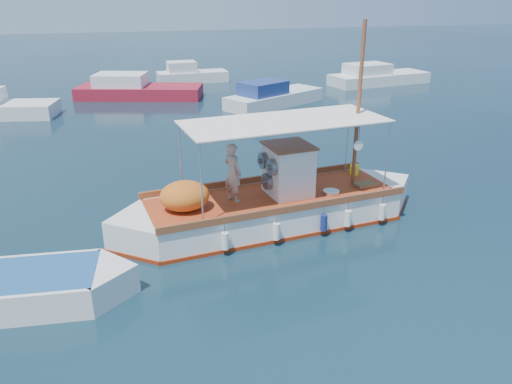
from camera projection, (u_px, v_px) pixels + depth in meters
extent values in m
plane|color=black|center=(274.00, 231.00, 15.11)|extent=(160.00, 160.00, 0.00)
cube|color=white|center=(272.00, 212.00, 15.48)|extent=(7.84, 3.35, 1.12)
cube|color=white|center=(150.00, 233.00, 14.16)|extent=(2.53, 2.53, 1.12)
cube|color=white|center=(376.00, 195.00, 16.80)|extent=(2.53, 2.53, 1.12)
cube|color=maroon|center=(272.00, 222.00, 15.60)|extent=(7.95, 3.44, 0.18)
cube|color=#A33A19|center=(273.00, 197.00, 15.28)|extent=(7.82, 3.15, 0.06)
cube|color=brown|center=(257.00, 179.00, 16.33)|extent=(7.68, 0.94, 0.20)
cube|color=brown|center=(291.00, 209.00, 14.13)|extent=(7.68, 0.94, 0.20)
cube|color=white|center=(288.00, 170.00, 15.16)|extent=(1.35, 1.44, 1.52)
cube|color=brown|center=(289.00, 145.00, 14.86)|extent=(1.47, 1.56, 0.06)
cylinder|color=slate|center=(273.00, 167.00, 14.53)|extent=(0.28, 0.53, 0.51)
cylinder|color=slate|center=(264.00, 160.00, 15.09)|extent=(0.28, 0.53, 0.51)
cylinder|color=slate|center=(268.00, 181.00, 15.02)|extent=(0.28, 0.53, 0.51)
cylinder|color=brown|center=(358.00, 106.00, 15.30)|extent=(0.13, 0.13, 5.07)
cylinder|color=brown|center=(335.00, 122.00, 15.17)|extent=(1.82, 0.28, 0.08)
cylinder|color=silver|center=(181.00, 160.00, 14.92)|extent=(0.05, 0.05, 2.28)
cylinder|color=silver|center=(201.00, 185.00, 13.00)|extent=(0.05, 0.05, 2.28)
cylinder|color=silver|center=(347.00, 139.00, 16.92)|extent=(0.05, 0.05, 2.28)
cylinder|color=silver|center=(387.00, 159.00, 15.00)|extent=(0.05, 0.05, 2.28)
cube|color=silver|center=(285.00, 121.00, 14.52)|extent=(6.22, 3.07, 0.04)
ellipsoid|color=#CD651E|center=(185.00, 196.00, 14.16)|extent=(1.54, 1.36, 0.85)
cube|color=yellow|center=(303.00, 178.00, 16.13)|extent=(0.27, 0.21, 0.41)
cylinder|color=yellow|center=(354.00, 170.00, 16.97)|extent=(0.34, 0.34, 0.35)
cube|color=brown|center=(365.00, 185.00, 15.95)|extent=(0.71, 0.53, 0.12)
cylinder|color=#B2B2B2|center=(331.00, 192.00, 15.36)|extent=(0.56, 0.56, 0.12)
cylinder|color=white|center=(358.00, 146.00, 14.50)|extent=(0.31, 0.06, 0.30)
cylinder|color=white|center=(225.00, 241.00, 13.52)|extent=(0.22, 0.22, 0.49)
cylinder|color=navy|center=(324.00, 223.00, 14.57)|extent=(0.22, 0.22, 0.49)
cylinder|color=white|center=(382.00, 212.00, 15.27)|extent=(0.22, 0.22, 0.49)
imported|color=#A69789|center=(233.00, 173.00, 14.57)|extent=(0.68, 0.77, 1.78)
cube|color=white|center=(99.00, 286.00, 11.81)|extent=(1.91, 1.91, 0.96)
cube|color=maroon|center=(140.00, 93.00, 33.56)|extent=(8.65, 5.08, 1.00)
cube|color=silver|center=(121.00, 80.00, 33.25)|extent=(3.83, 3.24, 0.80)
cube|color=silver|center=(275.00, 100.00, 31.39)|extent=(7.05, 5.18, 1.00)
cube|color=navy|center=(263.00, 88.00, 30.40)|extent=(3.29, 2.94, 0.80)
cube|color=silver|center=(379.00, 80.00, 38.50)|extent=(8.22, 3.83, 1.00)
cube|color=silver|center=(367.00, 69.00, 37.70)|extent=(3.47, 2.69, 0.80)
cube|color=silver|center=(192.00, 78.00, 39.37)|extent=(5.49, 2.21, 1.00)
cube|color=silver|center=(182.00, 67.00, 38.80)|extent=(2.23, 1.78, 0.80)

